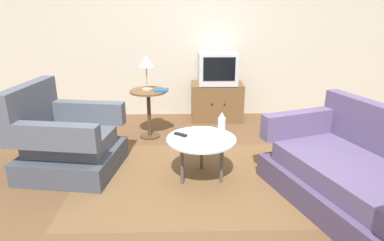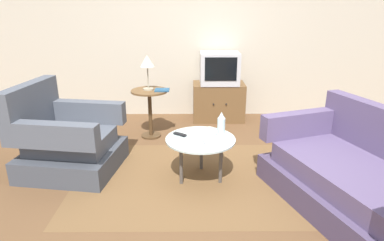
{
  "view_description": "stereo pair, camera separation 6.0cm",
  "coord_description": "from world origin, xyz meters",
  "px_view_note": "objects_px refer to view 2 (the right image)",
  "views": [
    {
      "loc": [
        -0.06,
        -2.92,
        1.72
      ],
      "look_at": [
        0.02,
        0.42,
        0.55
      ],
      "focal_mm": 31.39,
      "sensor_mm": 36.0,
      "label": 1
    },
    {
      "loc": [
        -0.0,
        -2.92,
        1.72
      ],
      "look_at": [
        0.02,
        0.42,
        0.55
      ],
      "focal_mm": 31.39,
      "sensor_mm": 36.0,
      "label": 2
    }
  ],
  "objects_px": {
    "couch": "(360,179)",
    "coffee_table": "(201,142)",
    "armchair": "(66,142)",
    "table_lamp": "(148,63)",
    "book": "(162,90)",
    "tv_stand": "(219,102)",
    "tv_remote_silver": "(207,143)",
    "side_table": "(150,104)",
    "vase": "(222,123)",
    "mug": "(210,132)",
    "television": "(220,68)",
    "tv_remote_dark": "(180,134)"
  },
  "relations": [
    {
      "from": "armchair",
      "to": "vase",
      "type": "relative_size",
      "value": 4.79
    },
    {
      "from": "tv_stand",
      "to": "tv_remote_silver",
      "type": "distance_m",
      "value": 2.03
    },
    {
      "from": "tv_stand",
      "to": "mug",
      "type": "xyz_separation_m",
      "value": [
        -0.24,
        -1.8,
        0.2
      ]
    },
    {
      "from": "coffee_table",
      "to": "mug",
      "type": "height_order",
      "value": "mug"
    },
    {
      "from": "side_table",
      "to": "vase",
      "type": "bearing_deg",
      "value": -49.84
    },
    {
      "from": "television",
      "to": "book",
      "type": "xyz_separation_m",
      "value": [
        -0.8,
        -0.72,
        -0.15
      ]
    },
    {
      "from": "couch",
      "to": "armchair",
      "type": "bearing_deg",
      "value": 55.51
    },
    {
      "from": "couch",
      "to": "tv_remote_silver",
      "type": "height_order",
      "value": "couch"
    },
    {
      "from": "armchair",
      "to": "coffee_table",
      "type": "height_order",
      "value": "armchair"
    },
    {
      "from": "couch",
      "to": "side_table",
      "type": "bearing_deg",
      "value": 30.29
    },
    {
      "from": "table_lamp",
      "to": "tv_remote_silver",
      "type": "height_order",
      "value": "table_lamp"
    },
    {
      "from": "coffee_table",
      "to": "tv_remote_silver",
      "type": "xyz_separation_m",
      "value": [
        0.05,
        -0.13,
        0.05
      ]
    },
    {
      "from": "television",
      "to": "side_table",
      "type": "bearing_deg",
      "value": -144.65
    },
    {
      "from": "armchair",
      "to": "mug",
      "type": "distance_m",
      "value": 1.55
    },
    {
      "from": "tv_stand",
      "to": "table_lamp",
      "type": "distance_m",
      "value": 1.39
    },
    {
      "from": "tv_stand",
      "to": "table_lamp",
      "type": "height_order",
      "value": "table_lamp"
    },
    {
      "from": "book",
      "to": "tv_remote_silver",
      "type": "bearing_deg",
      "value": -67.43
    },
    {
      "from": "side_table",
      "to": "table_lamp",
      "type": "height_order",
      "value": "table_lamp"
    },
    {
      "from": "table_lamp",
      "to": "tv_remote_dark",
      "type": "xyz_separation_m",
      "value": [
        0.44,
        -1.11,
        -0.54
      ]
    },
    {
      "from": "couch",
      "to": "coffee_table",
      "type": "relative_size",
      "value": 2.67
    },
    {
      "from": "couch",
      "to": "vase",
      "type": "distance_m",
      "value": 1.36
    },
    {
      "from": "coffee_table",
      "to": "tv_stand",
      "type": "height_order",
      "value": "tv_stand"
    },
    {
      "from": "table_lamp",
      "to": "couch",
      "type": "bearing_deg",
      "value": -40.89
    },
    {
      "from": "vase",
      "to": "tv_remote_dark",
      "type": "distance_m",
      "value": 0.44
    },
    {
      "from": "couch",
      "to": "mug",
      "type": "xyz_separation_m",
      "value": [
        -1.26,
        0.62,
        0.2
      ]
    },
    {
      "from": "side_table",
      "to": "vase",
      "type": "xyz_separation_m",
      "value": [
        0.85,
        -1.01,
        0.09
      ]
    },
    {
      "from": "coffee_table",
      "to": "mug",
      "type": "distance_m",
      "value": 0.15
    },
    {
      "from": "coffee_table",
      "to": "tv_remote_dark",
      "type": "bearing_deg",
      "value": 158.35
    },
    {
      "from": "vase",
      "to": "mug",
      "type": "xyz_separation_m",
      "value": [
        -0.12,
        -0.08,
        -0.06
      ]
    },
    {
      "from": "armchair",
      "to": "side_table",
      "type": "distance_m",
      "value": 1.24
    },
    {
      "from": "coffee_table",
      "to": "tv_stand",
      "type": "xyz_separation_m",
      "value": [
        0.34,
        1.87,
        -0.12
      ]
    },
    {
      "from": "mug",
      "to": "vase",
      "type": "bearing_deg",
      "value": 34.21
    },
    {
      "from": "couch",
      "to": "table_lamp",
      "type": "xyz_separation_m",
      "value": [
        -2.0,
        1.73,
        0.71
      ]
    },
    {
      "from": "book",
      "to": "armchair",
      "type": "bearing_deg",
      "value": -136.45
    },
    {
      "from": "armchair",
      "to": "vase",
      "type": "bearing_deg",
      "value": 95.98
    },
    {
      "from": "side_table",
      "to": "table_lamp",
      "type": "relative_size",
      "value": 1.45
    },
    {
      "from": "side_table",
      "to": "vase",
      "type": "height_order",
      "value": "vase"
    },
    {
      "from": "couch",
      "to": "book",
      "type": "xyz_separation_m",
      "value": [
        -1.82,
        1.68,
        0.37
      ]
    },
    {
      "from": "side_table",
      "to": "mug",
      "type": "height_order",
      "value": "side_table"
    },
    {
      "from": "coffee_table",
      "to": "table_lamp",
      "type": "bearing_deg",
      "value": 118.59
    },
    {
      "from": "vase",
      "to": "book",
      "type": "distance_m",
      "value": 1.2
    },
    {
      "from": "tv_remote_silver",
      "to": "coffee_table",
      "type": "bearing_deg",
      "value": -167.34
    },
    {
      "from": "tv_remote_dark",
      "to": "tv_remote_silver",
      "type": "xyz_separation_m",
      "value": [
        0.26,
        -0.22,
        0.0
      ]
    },
    {
      "from": "side_table",
      "to": "television",
      "type": "height_order",
      "value": "television"
    },
    {
      "from": "tv_remote_silver",
      "to": "table_lamp",
      "type": "bearing_deg",
      "value": -160.41
    },
    {
      "from": "couch",
      "to": "table_lamp",
      "type": "distance_m",
      "value": 2.74
    },
    {
      "from": "table_lamp",
      "to": "vase",
      "type": "xyz_separation_m",
      "value": [
        0.87,
        -1.03,
        -0.44
      ]
    },
    {
      "from": "table_lamp",
      "to": "book",
      "type": "height_order",
      "value": "table_lamp"
    },
    {
      "from": "couch",
      "to": "tv_remote_dark",
      "type": "height_order",
      "value": "couch"
    },
    {
      "from": "tv_stand",
      "to": "tv_remote_silver",
      "type": "height_order",
      "value": "tv_stand"
    }
  ]
}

